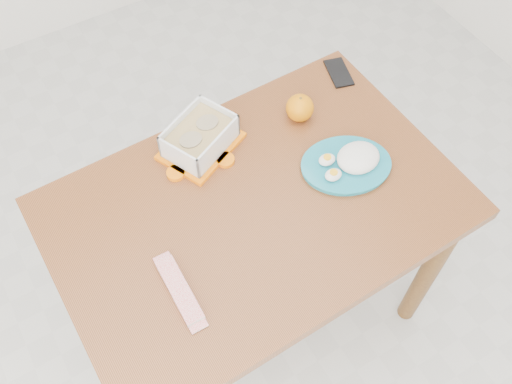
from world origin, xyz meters
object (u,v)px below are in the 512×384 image
smartphone (339,73)px  rice_plate (350,161)px  dining_table (256,226)px  food_container (200,137)px  orange_fruit (300,108)px

smartphone → rice_plate: bearing=-105.0°
dining_table → food_container: 0.29m
smartphone → dining_table: bearing=-133.1°
orange_fruit → smartphone: 0.22m
dining_table → orange_fruit: size_ratio=13.43×
food_container → smartphone: (0.50, 0.04, -0.04)m
dining_table → smartphone: smartphone is taller
dining_table → orange_fruit: bearing=35.4°
food_container → smartphone: size_ratio=2.19×
orange_fruit → smartphone: orange_fruit is taller
orange_fruit → rice_plate: size_ratio=0.25×
food_container → dining_table: bearing=-106.5°
food_container → orange_fruit: (0.30, -0.05, -0.00)m
smartphone → orange_fruit: bearing=-141.3°
food_container → orange_fruit: bearing=-33.7°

